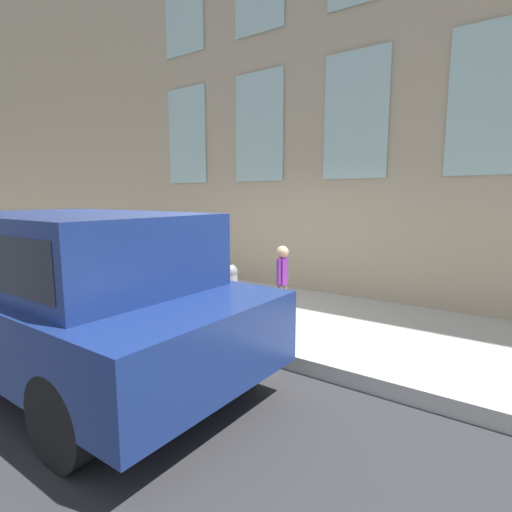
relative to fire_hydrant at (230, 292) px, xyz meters
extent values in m
plane|color=#2D2D30|center=(-0.57, 0.16, -0.59)|extent=(80.00, 80.00, 0.00)
cube|color=#B2ADA3|center=(0.88, 0.16, -0.51)|extent=(2.90, 60.00, 0.18)
cube|color=tan|center=(2.48, 0.16, 4.11)|extent=(0.30, 40.00, 9.40)
cube|color=#9EBCB2|center=(2.31, -2.75, 2.63)|extent=(0.03, 1.10, 2.04)
cube|color=#9EBCB2|center=(2.31, -0.81, 2.63)|extent=(0.03, 1.10, 2.04)
cube|color=#9EBCB2|center=(2.31, 1.14, 2.63)|extent=(0.03, 1.10, 2.04)
cube|color=#9EBCB2|center=(2.31, 3.08, 2.63)|extent=(0.03, 1.10, 2.04)
cube|color=#9EBCB2|center=(2.31, 3.08, 5.34)|extent=(0.03, 1.10, 2.04)
cylinder|color=gray|center=(0.00, 0.00, -0.40)|extent=(0.30, 0.30, 0.04)
cylinder|color=gray|center=(0.00, 0.00, -0.07)|extent=(0.22, 0.22, 0.70)
sphere|color=slate|center=(0.00, 0.00, 0.28)|extent=(0.23, 0.23, 0.23)
cylinder|color=black|center=(0.00, 0.00, 0.35)|extent=(0.08, 0.08, 0.09)
cylinder|color=gray|center=(0.00, -0.16, 0.02)|extent=(0.09, 0.10, 0.09)
cylinder|color=gray|center=(0.00, 0.16, 0.02)|extent=(0.09, 0.10, 0.09)
cylinder|color=#726651|center=(0.40, -0.58, -0.16)|extent=(0.07, 0.07, 0.51)
cylinder|color=#726651|center=(0.51, -0.58, -0.16)|extent=(0.07, 0.07, 0.51)
cube|color=#72288C|center=(0.46, -0.58, 0.28)|extent=(0.14, 0.10, 0.38)
cylinder|color=#72288C|center=(0.36, -0.58, 0.29)|extent=(0.06, 0.06, 0.36)
cylinder|color=#72288C|center=(0.55, -0.58, 0.29)|extent=(0.06, 0.06, 0.36)
sphere|color=tan|center=(0.46, -0.58, 0.56)|extent=(0.17, 0.17, 0.17)
cylinder|color=black|center=(-1.10, 1.85, -0.24)|extent=(0.24, 0.70, 0.70)
cylinder|color=black|center=(-2.83, -0.81, -0.24)|extent=(0.24, 0.70, 0.70)
cylinder|color=black|center=(-1.10, -0.81, -0.24)|extent=(0.24, 0.70, 0.70)
cube|color=navy|center=(-1.97, 0.52, 0.10)|extent=(1.98, 4.29, 0.68)
cube|color=navy|center=(-1.97, 0.42, 0.79)|extent=(1.74, 2.66, 0.72)
cube|color=#1E232D|center=(-1.97, 0.42, 0.79)|extent=(1.75, 2.45, 0.46)
camera|label=1|loc=(-4.18, -3.45, 1.32)|focal=28.00mm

